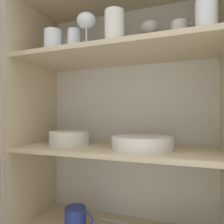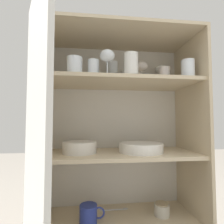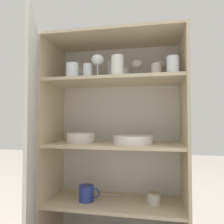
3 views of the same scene
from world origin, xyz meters
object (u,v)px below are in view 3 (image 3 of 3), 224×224
Objects in this scene: plate_stack_white at (133,140)px; mixing_bowl_large at (81,137)px; coffee_mug_primary at (87,193)px; storage_jar at (154,198)px.

plate_stack_white is 0.36m from mixing_bowl_large.
mixing_bowl_large is 1.39× the size of coffee_mug_primary.
storage_jar is (0.48, 0.00, -0.38)m from mixing_bowl_large.
plate_stack_white is 1.34× the size of mixing_bowl_large.
storage_jar is at bearing 0.48° from mixing_bowl_large.
coffee_mug_primary is at bearing -31.46° from mixing_bowl_large.
storage_jar is at bearing 5.84° from plate_stack_white.
storage_jar is at bearing 4.99° from coffee_mug_primary.
plate_stack_white is at bearing 4.63° from coffee_mug_primary.
mixing_bowl_large reaches higher than coffee_mug_primary.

